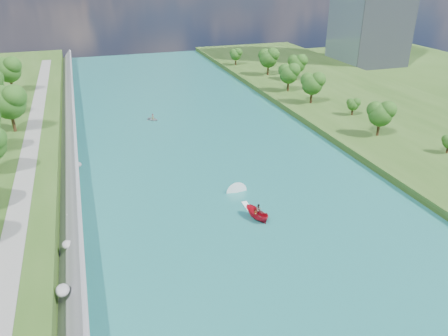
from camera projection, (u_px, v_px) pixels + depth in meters
name	position (u px, v px, depth m)	size (l,w,h in m)	color
ground	(261.00, 232.00, 62.73)	(260.00, 260.00, 0.00)	#2D5119
river_water	(219.00, 174.00, 79.88)	(55.00, 240.00, 0.10)	#1B6860
berm_east	(438.00, 139.00, 93.59)	(44.00, 240.00, 1.50)	#2D5119
riprap_bank	(69.00, 189.00, 70.84)	(4.35, 236.00, 4.28)	slate
riverside_path	(24.00, 182.00, 69.18)	(3.00, 200.00, 0.10)	gray
trees_east	(334.00, 93.00, 107.46)	(15.68, 141.07, 10.33)	#185015
motorboat	(254.00, 210.00, 66.53)	(3.60, 19.21, 2.14)	#B00E1E
raft	(153.00, 119.00, 106.59)	(3.60, 3.78, 1.62)	#97999F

